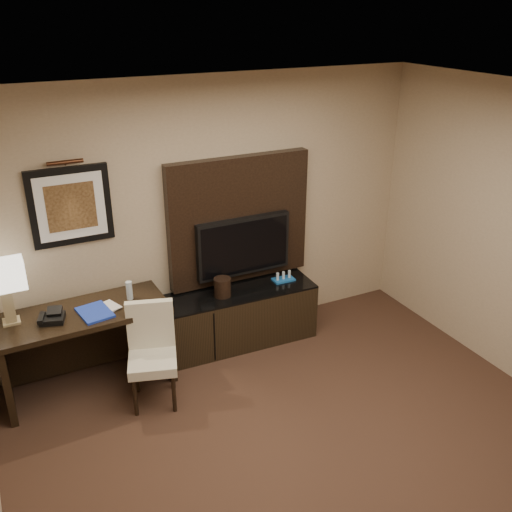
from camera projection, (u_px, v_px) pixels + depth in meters
floor at (344, 495)px, 4.16m from camera, size 4.50×5.00×0.01m
ceiling at (376, 121)px, 3.05m from camera, size 4.50×5.00×0.01m
wall_back at (209, 215)px, 5.65m from camera, size 4.50×0.01×2.70m
desk at (88, 349)px, 5.18m from camera, size 1.49×0.67×0.79m
credenza at (232, 318)px, 5.87m from camera, size 1.76×0.55×0.60m
tv_wall_panel at (239, 220)px, 5.75m from camera, size 1.50×0.12×1.30m
tv at (243, 246)px, 5.77m from camera, size 1.00×0.08×0.60m
artwork at (71, 206)px, 4.98m from camera, size 0.70×0.04×0.70m
picture_light at (65, 162)px, 4.78m from camera, size 0.04×0.04×0.30m
desk_chair at (153, 361)px, 4.95m from camera, size 0.53×0.58×0.86m
table_lamp at (6, 296)px, 4.74m from camera, size 0.33×0.20×0.52m
desk_phone at (52, 316)px, 4.84m from camera, size 0.24×0.23×0.10m
blue_folder at (95, 312)px, 4.98m from camera, size 0.30×0.37×0.02m
book at (100, 301)px, 4.98m from camera, size 0.15×0.07×0.21m
water_bottle at (129, 290)px, 5.20m from camera, size 0.06×0.06×0.17m
ice_bucket at (222, 287)px, 5.64m from camera, size 0.18×0.18×0.19m
minibar_tray at (283, 277)px, 5.98m from camera, size 0.23×0.14×0.08m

